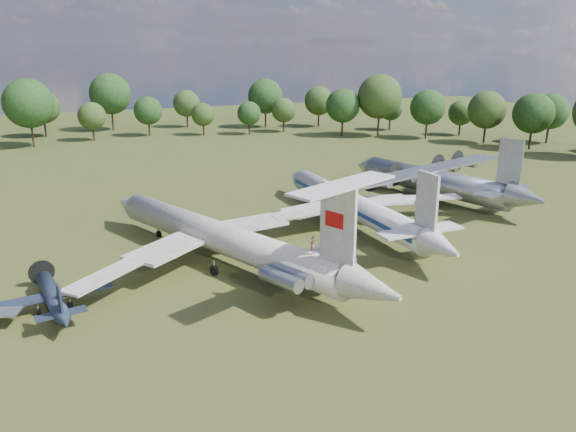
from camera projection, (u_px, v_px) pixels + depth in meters
name	position (u px, v px, depth m)	size (l,w,h in m)	color
ground	(232.00, 257.00, 62.40)	(300.00, 300.00, 0.00)	#244316
il62_airliner	(223.00, 244.00, 60.00)	(35.89, 46.66, 4.58)	silver
tu104_jet	(353.00, 210.00, 72.62)	(32.15, 42.87, 4.29)	silver
an12_transport	(434.00, 185.00, 84.51)	(31.99, 35.75, 4.70)	#989A9F
small_prop_west	(53.00, 300.00, 49.81)	(10.46, 14.26, 2.09)	black
person_on_il62	(312.00, 245.00, 50.54)	(0.63, 0.41, 1.72)	brown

